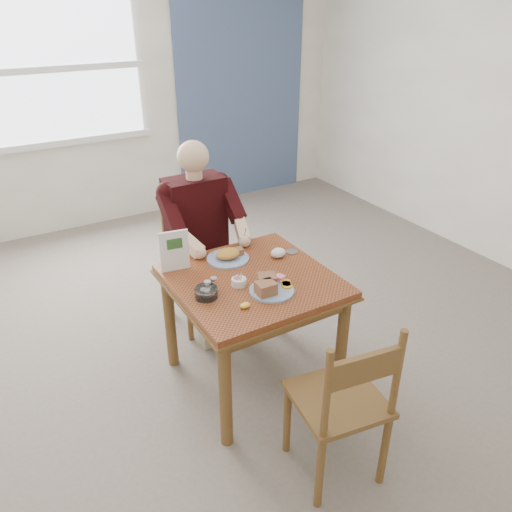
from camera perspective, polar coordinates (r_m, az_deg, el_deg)
floor at (r=3.36m, az=-0.42°, el=-13.60°), size 6.00×6.00×0.00m
wall_back at (r=5.39m, az=-17.57°, el=17.88°), size 5.50×0.00×5.50m
accent_panel at (r=5.95m, az=-1.65°, el=19.91°), size 1.60×0.02×2.80m
lemon_wedge at (r=2.64m, az=-1.26°, el=-5.65°), size 0.07×0.05×0.03m
napkin at (r=3.13m, az=2.53°, el=0.37°), size 0.11×0.09×0.06m
metal_dish at (r=3.20m, az=4.07°, el=0.48°), size 0.09×0.09×0.01m
window at (r=5.25m, az=-22.22°, el=19.16°), size 1.72×0.04×1.42m
table at (r=2.97m, az=-0.46°, el=-4.33°), size 0.92×0.92×0.75m
chair_far at (r=3.67m, az=-6.71°, el=-0.71°), size 0.42×0.42×0.95m
chair_near at (r=2.53m, az=9.89°, el=-16.26°), size 0.48×0.48×0.95m
diner at (r=3.45m, az=-6.39°, el=3.53°), size 0.53×0.56×1.39m
near_plate at (r=2.77m, az=1.56°, el=-3.50°), size 0.29×0.29×0.08m
far_plate at (r=3.10m, az=-3.15°, el=0.04°), size 0.29×0.29×0.07m
caddy at (r=2.83m, az=-1.97°, el=-2.96°), size 0.10×0.10×0.06m
shakers at (r=2.76m, az=-5.18°, el=-3.44°), size 0.10×0.06×0.08m
creamer at (r=2.73m, az=-5.72°, el=-4.16°), size 0.14×0.14×0.06m
menu at (r=2.97m, az=-9.30°, el=0.61°), size 0.17×0.04×0.25m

